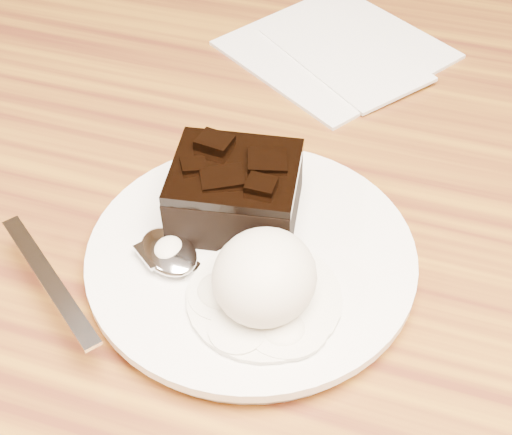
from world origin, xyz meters
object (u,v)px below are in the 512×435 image
(brownie, at_px, (235,195))
(napkin, at_px, (336,48))
(ice_cream_scoop, at_px, (265,277))
(plate, at_px, (251,260))
(spoon, at_px, (169,253))

(brownie, distance_m, napkin, 0.25)
(ice_cream_scoop, bearing_deg, plate, 119.49)
(napkin, bearing_deg, ice_cream_scoop, -84.58)
(ice_cream_scoop, bearing_deg, brownie, 122.41)
(brownie, bearing_deg, plate, -54.15)
(plate, relative_size, ice_cream_scoop, 3.25)
(plate, height_order, spoon, spoon)
(plate, height_order, ice_cream_scoop, ice_cream_scoop)
(plate, distance_m, spoon, 0.06)
(ice_cream_scoop, relative_size, spoon, 0.36)
(brownie, bearing_deg, spoon, -118.64)
(napkin, bearing_deg, brownie, -92.64)
(brownie, bearing_deg, napkin, 87.36)
(napkin, bearing_deg, spoon, -97.52)
(plate, height_order, brownie, brownie)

